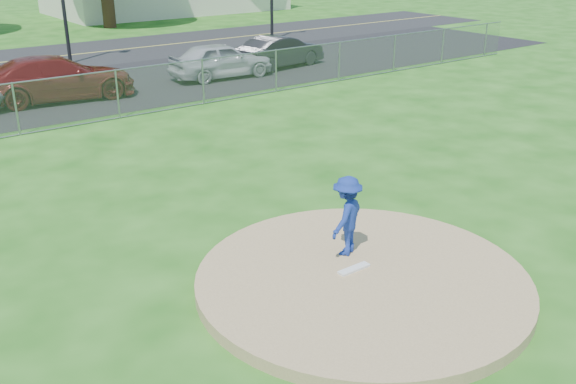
{
  "coord_description": "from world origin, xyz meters",
  "views": [
    {
      "loc": [
        -6.45,
        -6.55,
        5.32
      ],
      "look_at": [
        0.0,
        2.0,
        1.0
      ],
      "focal_mm": 40.0,
      "sensor_mm": 36.0,
      "label": 1
    }
  ],
  "objects_px": {
    "pitcher": "(347,216)",
    "parked_car_charcoal": "(281,51)",
    "parked_car_darkred": "(57,78)",
    "parked_car_pearl": "(221,60)"
  },
  "relations": [
    {
      "from": "parked_car_darkred",
      "to": "parked_car_charcoal",
      "type": "bearing_deg",
      "value": -81.75
    },
    {
      "from": "parked_car_pearl",
      "to": "parked_car_darkred",
      "type": "bearing_deg",
      "value": 91.52
    },
    {
      "from": "pitcher",
      "to": "parked_car_pearl",
      "type": "relative_size",
      "value": 0.34
    },
    {
      "from": "parked_car_darkred",
      "to": "parked_car_charcoal",
      "type": "xyz_separation_m",
      "value": [
        9.57,
        0.14,
        -0.08
      ]
    },
    {
      "from": "parked_car_pearl",
      "to": "parked_car_charcoal",
      "type": "relative_size",
      "value": 1.01
    },
    {
      "from": "pitcher",
      "to": "parked_car_charcoal",
      "type": "relative_size",
      "value": 0.35
    },
    {
      "from": "pitcher",
      "to": "parked_car_charcoal",
      "type": "distance_m",
      "value": 17.71
    },
    {
      "from": "pitcher",
      "to": "parked_car_charcoal",
      "type": "bearing_deg",
      "value": -147.36
    },
    {
      "from": "parked_car_pearl",
      "to": "parked_car_charcoal",
      "type": "xyz_separation_m",
      "value": [
        3.2,
        0.38,
        -0.03
      ]
    },
    {
      "from": "parked_car_pearl",
      "to": "parked_car_charcoal",
      "type": "distance_m",
      "value": 3.22
    }
  ]
}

